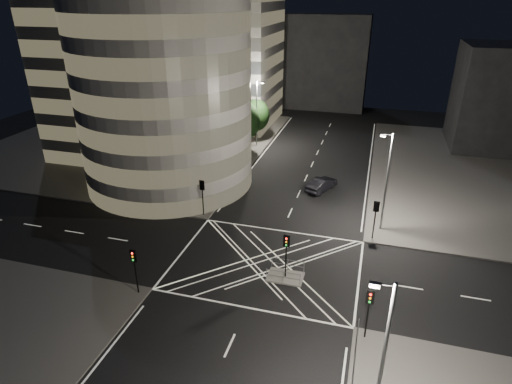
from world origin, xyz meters
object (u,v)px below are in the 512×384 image
(traffic_signal_nr, at_px, (369,305))
(street_lamp_right_near, at_px, (382,359))
(central_island, at_px, (285,277))
(sedan, at_px, (321,184))
(traffic_signal_fl, at_px, (202,191))
(street_lamp_left_near, at_px, (214,151))
(traffic_signal_island, at_px, (286,248))
(street_lamp_left_far, at_px, (257,112))
(street_lamp_right_far, at_px, (386,179))
(traffic_signal_nl, at_px, (134,263))
(traffic_signal_fr, at_px, (376,213))

(traffic_signal_nr, xyz_separation_m, street_lamp_right_near, (0.64, -7.20, 2.63))
(central_island, height_order, sedan, sedan)
(traffic_signal_fl, height_order, street_lamp_left_near, street_lamp_left_near)
(traffic_signal_island, relative_size, street_lamp_left_far, 0.40)
(traffic_signal_island, xyz_separation_m, street_lamp_right_far, (7.44, 10.50, 2.63))
(street_lamp_right_far, bearing_deg, traffic_signal_nr, -92.30)
(traffic_signal_nl, xyz_separation_m, street_lamp_left_far, (-0.64, 36.80, 2.63))
(central_island, bearing_deg, traffic_signal_fr, 50.67)
(traffic_signal_nr, bearing_deg, central_island, 142.07)
(sedan, bearing_deg, street_lamp_right_near, 127.01)
(central_island, xyz_separation_m, street_lamp_left_far, (-11.44, 31.50, 5.47))
(traffic_signal_fl, height_order, street_lamp_left_far, street_lamp_left_far)
(central_island, distance_m, street_lamp_right_near, 15.54)
(sedan, bearing_deg, street_lamp_left_far, -23.95)
(traffic_signal_nr, relative_size, street_lamp_right_far, 0.40)
(traffic_signal_fl, xyz_separation_m, street_lamp_left_far, (-0.64, 23.20, 2.63))
(traffic_signal_island, bearing_deg, traffic_signal_fl, 142.46)
(central_island, bearing_deg, traffic_signal_nl, -153.86)
(street_lamp_left_near, bearing_deg, street_lamp_right_far, -9.03)
(street_lamp_right_near, height_order, sedan, street_lamp_right_near)
(traffic_signal_fl, relative_size, traffic_signal_nr, 1.00)
(central_island, bearing_deg, street_lamp_right_far, 54.70)
(traffic_signal_fr, distance_m, traffic_signal_nr, 13.60)
(street_lamp_left_near, bearing_deg, street_lamp_left_far, 90.00)
(traffic_signal_fr, relative_size, street_lamp_left_near, 0.40)
(central_island, xyz_separation_m, street_lamp_right_near, (7.44, -12.50, 5.47))
(central_island, bearing_deg, sedan, 88.75)
(traffic_signal_nr, bearing_deg, traffic_signal_nl, 180.00)
(traffic_signal_nl, relative_size, street_lamp_right_near, 0.40)
(street_lamp_left_far, height_order, sedan, street_lamp_left_far)
(street_lamp_right_far, bearing_deg, traffic_signal_island, -125.30)
(central_island, height_order, street_lamp_left_near, street_lamp_left_near)
(traffic_signal_nr, bearing_deg, traffic_signal_island, 142.07)
(traffic_signal_fr, xyz_separation_m, traffic_signal_nr, (0.00, -13.60, 0.00))
(street_lamp_left_near, distance_m, sedan, 13.63)
(traffic_signal_nl, xyz_separation_m, traffic_signal_fr, (17.60, 13.60, 0.00))
(street_lamp_right_far, bearing_deg, traffic_signal_fl, -173.12)
(central_island, distance_m, traffic_signal_island, 2.84)
(sedan, bearing_deg, central_island, 112.90)
(traffic_signal_nl, distance_m, street_lamp_left_near, 18.99)
(street_lamp_right_far, relative_size, street_lamp_right_near, 1.00)
(traffic_signal_island, bearing_deg, street_lamp_left_near, 130.27)
(street_lamp_right_near, bearing_deg, street_lamp_left_far, 113.21)
(central_island, bearing_deg, street_lamp_left_near, 130.27)
(street_lamp_left_far, bearing_deg, traffic_signal_island, -70.05)
(traffic_signal_island, distance_m, street_lamp_right_near, 14.78)
(traffic_signal_island, bearing_deg, traffic_signal_fr, 50.67)
(traffic_signal_fl, height_order, street_lamp_right_near, street_lamp_right_near)
(traffic_signal_nr, relative_size, sedan, 0.83)
(central_island, relative_size, street_lamp_right_near, 0.30)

